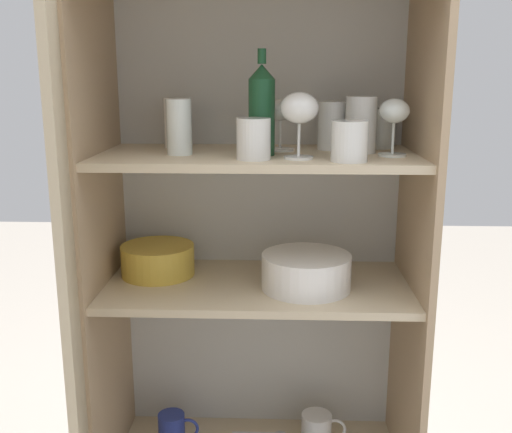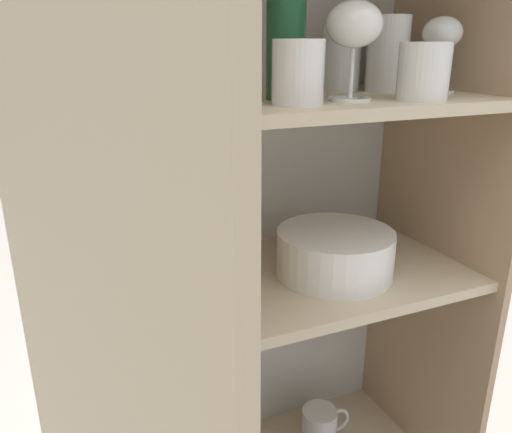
# 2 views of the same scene
# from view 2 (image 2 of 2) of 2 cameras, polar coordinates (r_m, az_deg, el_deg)

# --- Properties ---
(cupboard_back_panel) EXTENTS (0.83, 0.02, 1.54)m
(cupboard_back_panel) POSITION_cam_2_polar(r_m,az_deg,el_deg) (1.17, -2.75, -4.65)
(cupboard_back_panel) COLOR silver
(cupboard_back_panel) RESTS_ON ground_plane
(cupboard_side_left) EXTENTS (0.02, 0.42, 1.54)m
(cupboard_side_left) POSITION_cam_2_polar(r_m,az_deg,el_deg) (0.93, -22.58, -12.93)
(cupboard_side_left) COLOR tan
(cupboard_side_left) RESTS_ON ground_plane
(cupboard_side_right) EXTENTS (0.02, 0.42, 1.54)m
(cupboard_side_right) POSITION_cam_2_polar(r_m,az_deg,el_deg) (1.21, 19.20, -4.90)
(cupboard_side_right) COLOR tan
(cupboard_side_right) RESTS_ON ground_plane
(shelf_board_middle) EXTENTS (0.79, 0.39, 0.02)m
(shelf_board_middle) POSITION_cam_2_polar(r_m,az_deg,el_deg) (0.98, 1.43, -7.50)
(shelf_board_middle) COLOR beige
(shelf_board_upper) EXTENTS (0.79, 0.39, 0.02)m
(shelf_board_upper) POSITION_cam_2_polar(r_m,az_deg,el_deg) (0.89, 1.61, 12.74)
(shelf_board_upper) COLOR beige
(tumbler_glass_0) EXTENTS (0.08, 0.08, 0.09)m
(tumbler_glass_0) POSITION_cam_2_polar(r_m,az_deg,el_deg) (0.89, 18.61, 15.42)
(tumbler_glass_0) COLOR white
(tumbler_glass_0) RESTS_ON shelf_board_upper
(tumbler_glass_1) EXTENTS (0.08, 0.08, 0.10)m
(tumbler_glass_1) POSITION_cam_2_polar(r_m,az_deg,el_deg) (1.15, 14.36, 16.75)
(tumbler_glass_1) COLOR white
(tumbler_glass_1) RESTS_ON shelf_board_upper
(tumbler_glass_2) EXTENTS (0.06, 0.06, 0.13)m
(tumbler_glass_2) POSITION_cam_2_polar(r_m,az_deg,el_deg) (0.79, -10.53, 17.30)
(tumbler_glass_2) COLOR white
(tumbler_glass_2) RESTS_ON shelf_board_upper
(tumbler_glass_3) EXTENTS (0.08, 0.08, 0.12)m
(tumbler_glass_3) POSITION_cam_2_polar(r_m,az_deg,el_deg) (1.05, 9.68, 17.42)
(tumbler_glass_3) COLOR white
(tumbler_glass_3) RESTS_ON shelf_board_upper
(tumbler_glass_4) EXTENTS (0.08, 0.08, 0.10)m
(tumbler_glass_4) POSITION_cam_2_polar(r_m,az_deg,el_deg) (0.78, 4.82, 16.08)
(tumbler_glass_4) COLOR white
(tumbler_glass_4) RESTS_ON shelf_board_upper
(tumbler_glass_5) EXTENTS (0.08, 0.08, 0.14)m
(tumbler_glass_5) POSITION_cam_2_polar(r_m,az_deg,el_deg) (1.03, 14.81, 17.49)
(tumbler_glass_5) COLOR white
(tumbler_glass_5) RESTS_ON shelf_board_upper
(tumbler_glass_6) EXTENTS (0.07, 0.07, 0.13)m
(tumbler_glass_6) POSITION_cam_2_polar(r_m,az_deg,el_deg) (0.92, -14.30, 17.18)
(tumbler_glass_6) COLOR white
(tumbler_glass_6) RESTS_ON shelf_board_upper
(wine_glass_0) EXTENTS (0.09, 0.09, 0.15)m
(wine_glass_0) POSITION_cam_2_polar(r_m,az_deg,el_deg) (0.85, 11.17, 20.36)
(wine_glass_0) COLOR white
(wine_glass_0) RESTS_ON shelf_board_upper
(wine_glass_1) EXTENTS (0.07, 0.07, 0.13)m
(wine_glass_1) POSITION_cam_2_polar(r_m,az_deg,el_deg) (0.95, 3.51, 19.27)
(wine_glass_1) COLOR white
(wine_glass_1) RESTS_ON shelf_board_upper
(wine_glass_2) EXTENTS (0.07, 0.07, 0.14)m
(wine_glass_2) POSITION_cam_2_polar(r_m,az_deg,el_deg) (1.03, 20.46, 18.57)
(wine_glass_2) COLOR white
(wine_glass_2) RESTS_ON shelf_board_upper
(wine_bottle) EXTENTS (0.06, 0.06, 0.25)m
(wine_bottle) POSITION_cam_2_polar(r_m,az_deg,el_deg) (0.86, 3.46, 20.55)
(wine_bottle) COLOR #194728
(wine_bottle) RESTS_ON shelf_board_upper
(plate_stack_white) EXTENTS (0.23, 0.23, 0.09)m
(plate_stack_white) POSITION_cam_2_polar(r_m,az_deg,el_deg) (0.99, 9.00, -4.12)
(plate_stack_white) COLOR white
(plate_stack_white) RESTS_ON shelf_board_middle
(mixing_bowl_large) EXTENTS (0.20, 0.20, 0.08)m
(mixing_bowl_large) POSITION_cam_2_polar(r_m,az_deg,el_deg) (0.94, -15.43, -5.77)
(mixing_bowl_large) COLOR gold
(mixing_bowl_large) RESTS_ON shelf_board_middle
(coffee_mug_extra_2) EXTENTS (0.13, 0.09, 0.10)m
(coffee_mug_extra_2) POSITION_cam_2_polar(r_m,az_deg,el_deg) (1.36, 7.33, -22.79)
(coffee_mug_extra_2) COLOR white
(coffee_mug_extra_2) RESTS_ON shelf_board_lower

